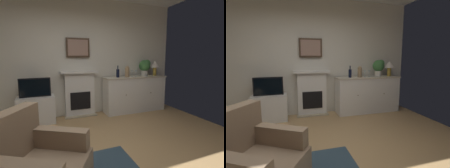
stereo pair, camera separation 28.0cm
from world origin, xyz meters
TOP-DOWN VIEW (x-y plane):
  - wall_rear at (0.00, 2.26)m, footprint 5.48×0.06m
  - fireplace_unit at (0.14, 2.13)m, footprint 0.87×0.30m
  - framed_picture at (0.14, 2.17)m, footprint 0.55×0.04m
  - sideboard_cabinet at (1.56, 1.95)m, footprint 1.66×0.49m
  - table_lamp at (2.18, 1.95)m, footprint 0.26×0.26m
  - wine_bottle at (1.07, 1.93)m, footprint 0.08×0.08m
  - wine_glass_left at (1.48, 1.95)m, footprint 0.07×0.07m
  - wine_glass_center at (1.59, 1.93)m, footprint 0.07×0.07m
  - vase_decorative at (1.31, 1.90)m, footprint 0.11×0.11m
  - tv_cabinet at (-0.83, 1.97)m, footprint 0.75×0.42m
  - tv_set at (-0.83, 1.94)m, footprint 0.62×0.07m
  - potted_plant_small at (1.89, 2.00)m, footprint 0.30×0.30m
  - armchair at (-0.79, -0.29)m, footprint 1.09×1.07m

SIDE VIEW (x-z plane):
  - tv_cabinet at x=-0.83m, z-range 0.00..0.59m
  - armchair at x=-0.79m, z-range -0.08..0.84m
  - sideboard_cabinet at x=1.56m, z-range 0.00..0.93m
  - fireplace_unit at x=0.14m, z-range 0.00..1.10m
  - tv_set at x=-0.83m, z-range 0.59..0.99m
  - wine_bottle at x=1.07m, z-range 0.89..1.18m
  - wine_glass_left at x=1.48m, z-range 0.97..1.13m
  - wine_glass_center at x=1.59m, z-range 0.97..1.13m
  - vase_decorative at x=1.31m, z-range 0.93..1.21m
  - potted_plant_small at x=1.89m, z-range 0.97..1.40m
  - table_lamp at x=2.18m, z-range 1.01..1.41m
  - wall_rear at x=0.00m, z-range 0.00..2.82m
  - framed_picture at x=0.14m, z-range 1.42..1.87m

